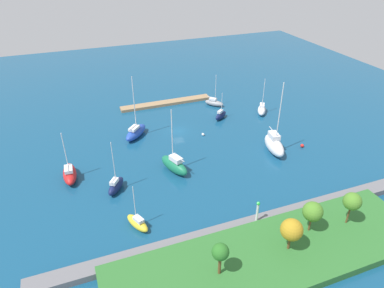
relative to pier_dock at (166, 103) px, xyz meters
name	(u,v)px	position (x,y,z in m)	size (l,w,h in m)	color
water	(178,131)	(1.88, 15.69, -0.36)	(160.00, 160.00, 0.00)	navy
pier_dock	(166,103)	(0.00, 0.00, 0.00)	(24.71, 2.68, 0.73)	#997A56
breakwater	(249,225)	(1.88, 49.37, 0.18)	(64.87, 2.62, 1.09)	slate
shoreline_park	(272,256)	(1.88, 55.93, 0.27)	(46.61, 12.76, 1.26)	#2D6B2D
harbor_beacon	(257,210)	(0.61, 49.37, 2.87)	(0.56, 0.56, 3.73)	silver
park_tree_west	(352,202)	(-11.97, 54.77, 5.02)	(2.71, 2.71, 5.51)	brown
park_tree_midwest	(220,252)	(10.13, 56.35, 4.70)	(2.25, 2.25, 5.03)	brown
park_tree_center	(313,212)	(-5.59, 54.06, 4.48)	(2.96, 2.96, 5.08)	brown
park_tree_mideast	(292,230)	(-0.67, 55.99, 4.42)	(3.10, 3.10, 5.10)	brown
sailboat_white_off_beacon	(262,110)	(-21.30, 14.08, 0.65)	(4.67, 5.81, 9.39)	white
sailboat_navy_far_north	(221,115)	(-10.08, 13.33, 0.64)	(4.49, 3.72, 6.82)	#141E4C
sailboat_gray_mid_basin	(214,103)	(-11.78, 5.52, 0.51)	(4.91, 5.17, 8.69)	gray
sailboat_green_far_south	(174,165)	(7.80, 30.73, 1.12)	(4.73, 7.68, 12.91)	#19724C
sailboat_yellow_center_basin	(138,223)	(17.90, 43.06, 0.51)	(3.42, 5.07, 7.75)	yellow
sailboat_red_lone_north	(70,174)	(26.76, 26.33, 0.89)	(2.59, 6.69, 9.64)	red
sailboat_blue_by_breakwater	(136,132)	(11.68, 14.84, 0.89)	(6.97, 7.26, 14.13)	#2347B2
sailboat_white_near_pier	(274,145)	(-13.95, 31.39, 1.36)	(4.17, 8.32, 15.53)	white
sailboat_navy_east_end	(116,186)	(19.39, 32.78, 0.74)	(4.25, 5.04, 9.85)	#141E4C
mooring_buoy_red	(302,146)	(-20.72, 32.03, 0.02)	(0.77, 0.77, 0.77)	red
mooring_buoy_white	(203,134)	(-2.71, 19.73, -0.04)	(0.64, 0.64, 0.64)	white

